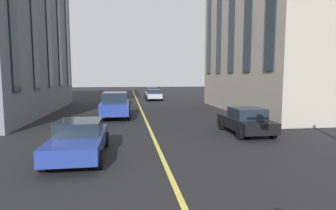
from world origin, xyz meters
TOP-DOWN VIEW (x-y plane):
  - lane_centre_line at (20.00, 0.00)m, footprint 80.00×0.16m
  - car_black_mid at (13.51, -4.90)m, footprint 3.90×1.89m
  - car_grey_oncoming at (39.98, -2.31)m, footprint 3.90×1.89m
  - car_grey_parked_b at (30.22, 2.21)m, footprint 4.40×1.95m
  - car_blue_trailing at (20.32, 2.13)m, footprint 4.70×2.14m
  - car_blue_far at (10.55, 3.07)m, footprint 4.40×1.95m
  - car_silver_near at (34.98, -2.12)m, footprint 4.40×1.95m

SIDE VIEW (x-z plane):
  - lane_centre_line at x=20.00m, z-range 0.00..0.01m
  - car_black_mid at x=13.51m, z-range 0.00..1.40m
  - car_grey_oncoming at x=39.98m, z-range 0.00..1.40m
  - car_grey_parked_b at x=30.22m, z-range 0.02..1.39m
  - car_blue_far at x=10.55m, z-range 0.02..1.39m
  - car_silver_near at x=34.98m, z-range 0.02..1.39m
  - car_blue_trailing at x=20.32m, z-range 0.03..1.91m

